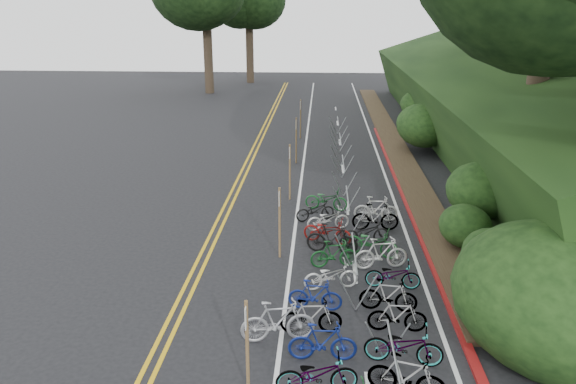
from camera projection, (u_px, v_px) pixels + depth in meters
name	position (u px, v px, depth m)	size (l,w,h in m)	color
ground	(242.00, 339.00, 14.48)	(120.00, 120.00, 0.00)	black
road_markings	(289.00, 206.00, 24.00)	(7.47, 80.00, 0.01)	gold
red_curb	(403.00, 193.00, 25.50)	(0.25, 28.00, 0.10)	maroon
embankment	(521.00, 112.00, 30.95)	(14.30, 48.14, 9.11)	black
bike_rack_front	(393.00, 362.00, 12.27)	(1.09, 2.56, 1.06)	gray
bike_racks_rest	(343.00, 169.00, 26.34)	(1.14, 23.00, 1.17)	gray
signpost_near	(247.00, 341.00, 12.10)	(0.08, 0.40, 2.28)	brown
signposts_rest	(293.00, 151.00, 27.25)	(0.08, 18.40, 2.50)	brown
bike_front	(278.00, 321.00, 14.21)	(1.91, 0.54, 1.15)	#9E9EA3
bike_valet	(354.00, 271.00, 17.10)	(3.34, 14.74, 1.09)	#144C1E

